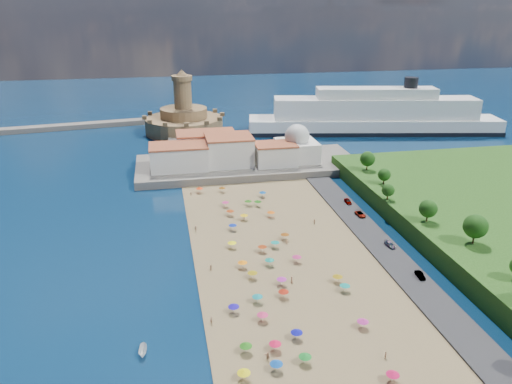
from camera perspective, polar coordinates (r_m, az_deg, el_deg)
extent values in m
plane|color=#071938|center=(137.45, 0.36, -6.90)|extent=(700.00, 700.00, 0.00)
cube|color=#59544C|center=(204.95, -0.92, 3.13)|extent=(90.00, 36.00, 3.00)
cube|color=#59544C|center=(236.00, -7.73, 5.27)|extent=(18.00, 70.00, 2.40)
cube|color=silver|center=(196.57, -8.80, 3.93)|extent=(22.00, 14.00, 9.00)
cube|color=silver|center=(199.82, -3.10, 4.73)|extent=(18.00, 16.00, 11.00)
cube|color=silver|center=(199.64, 2.21, 4.28)|extent=(16.00, 12.00, 8.00)
cube|color=silver|center=(210.57, -5.73, 5.36)|extent=(24.00, 14.00, 10.00)
cube|color=silver|center=(205.78, 4.67, 4.74)|extent=(16.00, 16.00, 8.00)
sphere|color=silver|center=(204.19, 4.72, 6.35)|extent=(10.00, 10.00, 10.00)
cylinder|color=silver|center=(203.27, 4.76, 7.39)|extent=(1.20, 1.20, 1.60)
cylinder|color=olive|center=(264.35, -8.19, 7.57)|extent=(40.00, 40.00, 8.00)
cylinder|color=olive|center=(262.94, -8.27, 8.95)|extent=(24.00, 24.00, 5.00)
cylinder|color=olive|center=(261.17, -8.37, 10.99)|extent=(9.00, 9.00, 14.00)
cylinder|color=olive|center=(259.90, -8.47, 12.76)|extent=(10.40, 10.40, 2.40)
cone|color=olive|center=(259.54, -8.50, 13.35)|extent=(6.00, 6.00, 3.00)
cube|color=black|center=(269.68, 13.22, 6.85)|extent=(131.72, 42.85, 2.10)
cube|color=white|center=(269.03, 13.27, 7.43)|extent=(130.67, 42.28, 7.76)
cube|color=white|center=(267.14, 13.44, 9.32)|extent=(104.60, 34.16, 10.35)
cube|color=white|center=(265.76, 13.58, 10.96)|extent=(61.57, 22.89, 5.18)
cylinder|color=black|center=(269.62, 17.31, 11.86)|extent=(6.90, 6.90, 5.18)
cylinder|color=gray|center=(155.77, -1.37, -2.90)|extent=(0.07, 0.07, 2.00)
cone|color=yellow|center=(155.41, -1.37, -2.59)|extent=(2.50, 2.50, 0.60)
cylinder|color=gray|center=(131.89, 4.69, -7.64)|extent=(0.07, 0.07, 2.00)
cone|color=#C3296E|center=(131.46, 4.70, -7.30)|extent=(2.50, 2.50, 0.60)
cylinder|color=gray|center=(97.47, 2.33, -19.31)|extent=(0.07, 0.07, 2.00)
cone|color=#0C459D|center=(96.89, 2.34, -18.90)|extent=(2.50, 2.50, 0.60)
cylinder|color=gray|center=(166.21, 0.21, -1.31)|extent=(0.07, 0.07, 2.00)
cone|color=#1D6B13|center=(165.87, 0.21, -1.02)|extent=(2.50, 2.50, 0.60)
cylinder|color=gray|center=(157.94, 1.72, -2.56)|extent=(0.07, 0.07, 2.00)
cone|color=orange|center=(157.58, 1.73, -2.26)|extent=(2.50, 2.50, 0.60)
cylinder|color=gray|center=(105.01, 4.66, -15.97)|extent=(0.07, 0.07, 2.00)
cone|color=#0B0C94|center=(104.48, 4.68, -15.58)|extent=(2.50, 2.50, 0.60)
cylinder|color=gray|center=(117.24, 3.15, -11.57)|extent=(0.07, 0.07, 2.00)
cone|color=#A51E0D|center=(116.76, 3.16, -11.20)|extent=(2.50, 2.50, 0.60)
cylinder|color=gray|center=(149.18, -2.67, -4.04)|extent=(0.07, 0.07, 2.00)
cone|color=#0C29A7|center=(148.81, -2.68, -3.73)|extent=(2.50, 2.50, 0.60)
cylinder|color=gray|center=(121.11, 10.12, -10.74)|extent=(0.07, 0.07, 2.00)
cone|color=#0F9083|center=(120.65, 10.14, -10.38)|extent=(2.50, 2.50, 0.60)
cylinder|color=gray|center=(95.64, -1.40, -20.23)|extent=(0.07, 0.07, 2.00)
cone|color=yellow|center=(95.05, -1.40, -19.82)|extent=(2.50, 2.50, 0.60)
cylinder|color=gray|center=(178.70, -3.88, 0.27)|extent=(0.07, 0.07, 2.00)
cone|color=brown|center=(178.38, -3.89, 0.54)|extent=(2.50, 2.50, 0.60)
cylinder|color=gray|center=(165.87, -3.51, -1.40)|extent=(0.07, 0.07, 2.00)
cone|color=#C2296D|center=(165.53, -3.51, -1.11)|extent=(2.50, 2.50, 0.60)
cylinder|color=gray|center=(178.92, -6.47, 0.21)|extent=(0.07, 0.07, 2.00)
cone|color=#F7380B|center=(178.61, -6.48, 0.48)|extent=(2.50, 2.50, 0.60)
cylinder|color=gray|center=(115.38, 0.16, -12.12)|extent=(0.07, 0.07, 2.00)
cone|color=#0E7E84|center=(114.89, 0.16, -11.75)|extent=(2.50, 2.50, 0.60)
cylinder|color=gray|center=(98.38, 15.33, -19.74)|extent=(0.07, 0.07, 2.00)
cone|color=#BF0F45|center=(97.81, 15.38, -19.34)|extent=(2.50, 2.50, 0.60)
cylinder|color=gray|center=(124.39, 9.29, -9.77)|extent=(0.07, 0.07, 2.00)
cone|color=#9C7B0E|center=(123.94, 9.32, -9.41)|extent=(2.50, 2.50, 0.60)
cylinder|color=gray|center=(109.58, 0.75, -14.12)|extent=(0.07, 0.07, 2.00)
cone|color=#CC2B5F|center=(109.07, 0.75, -13.74)|extent=(2.50, 2.50, 0.60)
cylinder|color=gray|center=(121.92, 2.95, -10.18)|extent=(0.07, 0.07, 2.00)
cone|color=#B326A5|center=(121.45, 2.96, -9.81)|extent=(2.50, 2.50, 0.60)
cylinder|color=gray|center=(99.35, 5.62, -18.50)|extent=(0.07, 0.07, 2.00)
cone|color=#167B25|center=(98.79, 5.64, -18.10)|extent=(2.50, 2.50, 0.60)
cylinder|color=gray|center=(128.88, -1.56, -8.30)|extent=(0.07, 0.07, 2.00)
cone|color=orange|center=(128.45, -1.56, -7.95)|extent=(2.50, 2.50, 0.60)
cylinder|color=gray|center=(159.07, -2.96, -2.40)|extent=(0.07, 0.07, 2.00)
cone|color=#A9380D|center=(158.71, -2.97, -2.10)|extent=(2.50, 2.50, 0.60)
cylinder|color=gray|center=(166.55, -0.90, -1.27)|extent=(0.07, 0.07, 2.00)
cone|color=#256A13|center=(166.22, -0.90, -0.98)|extent=(2.50, 2.50, 0.60)
cylinder|color=gray|center=(101.92, 2.20, -17.22)|extent=(0.07, 0.07, 2.00)
cone|color=red|center=(101.37, 2.20, -16.82)|extent=(2.50, 2.50, 0.60)
cylinder|color=gray|center=(130.03, 1.55, -8.02)|extent=(0.07, 0.07, 2.00)
cone|color=#0E826F|center=(129.59, 1.56, -7.67)|extent=(2.50, 2.50, 0.60)
cylinder|color=gray|center=(174.11, 0.76, -0.25)|extent=(0.07, 0.07, 2.00)
cone|color=#0B4C9A|center=(173.78, 0.76, 0.02)|extent=(2.50, 2.50, 0.60)
cylinder|color=gray|center=(136.57, 0.73, -6.51)|extent=(0.07, 0.07, 2.00)
cone|color=#9E340E|center=(136.15, 0.73, -6.17)|extent=(2.50, 2.50, 0.60)
cylinder|color=gray|center=(138.96, 2.19, -6.01)|extent=(0.07, 0.07, 2.00)
cone|color=#0F8F85|center=(138.55, 2.19, -5.68)|extent=(2.50, 2.50, 0.60)
cylinder|color=gray|center=(112.20, -2.57, -13.21)|extent=(0.07, 0.07, 2.00)
cone|color=#1D0DA9|center=(111.69, -2.57, -12.83)|extent=(2.50, 2.50, 0.60)
cylinder|color=gray|center=(138.77, -2.76, -6.06)|extent=(0.07, 0.07, 2.00)
cone|color=#F6F30D|center=(138.37, -2.76, -5.73)|extent=(2.50, 2.50, 0.60)
cylinder|color=gray|center=(101.37, -1.16, -17.46)|extent=(0.07, 0.07, 2.00)
cone|color=#1F6B13|center=(100.81, -1.16, -17.06)|extent=(2.50, 2.50, 0.60)
cylinder|color=gray|center=(124.35, -0.41, -9.47)|extent=(0.07, 0.07, 2.00)
cone|color=#9F860E|center=(123.89, -0.41, -9.11)|extent=(2.50, 2.50, 0.60)
cylinder|color=gray|center=(109.94, 12.09, -14.53)|extent=(0.07, 0.07, 2.00)
cone|color=#B42683|center=(109.42, 12.13, -14.15)|extent=(2.50, 2.50, 0.60)
cylinder|color=gray|center=(143.57, 3.32, -5.10)|extent=(0.07, 0.07, 2.00)
cone|color=#84400C|center=(143.18, 3.33, -4.78)|extent=(2.50, 2.50, 0.60)
imported|color=tan|center=(149.49, -6.88, -4.15)|extent=(1.31, 1.35, 1.85)
imported|color=tan|center=(99.80, 1.33, -18.25)|extent=(1.39, 1.65, 1.78)
imported|color=tan|center=(122.91, 4.11, -9.96)|extent=(0.60, 0.92, 1.87)
imported|color=tan|center=(109.25, -5.13, -14.40)|extent=(0.75, 0.79, 1.82)
imported|color=tan|center=(171.36, 0.83, -0.66)|extent=(1.25, 1.21, 1.72)
imported|color=tan|center=(176.59, -7.45, -0.20)|extent=(0.86, 0.95, 1.55)
imported|color=tan|center=(153.98, 6.69, -3.40)|extent=(0.58, 1.60, 1.70)
imported|color=tan|center=(103.19, 14.58, -17.61)|extent=(0.92, 0.90, 1.55)
imported|color=tan|center=(128.16, -5.14, -8.64)|extent=(0.95, 0.81, 1.73)
imported|color=tan|center=(140.97, 3.58, -5.68)|extent=(0.75, 0.74, 1.75)
imported|color=tan|center=(156.80, -1.33, -2.82)|extent=(0.95, 0.88, 1.55)
imported|color=white|center=(103.88, -12.80, -17.31)|extent=(1.83, 4.13, 1.55)
imported|color=gray|center=(170.40, 10.46, -1.04)|extent=(1.90, 4.29, 1.44)
imported|color=gray|center=(130.55, 18.24, -9.00)|extent=(1.67, 4.02, 1.29)
imported|color=gray|center=(161.14, 11.84, -2.49)|extent=(2.54, 4.78, 1.28)
imported|color=gray|center=(143.61, 15.06, -5.81)|extent=(2.16, 4.32, 1.20)
cylinder|color=#382314|center=(139.87, 23.62, -4.76)|extent=(0.50, 0.50, 3.45)
sphere|color=#14380F|center=(138.64, 23.81, -3.60)|extent=(6.21, 6.21, 6.21)
cylinder|color=#382314|center=(148.80, 18.97, -2.70)|extent=(0.50, 0.50, 2.84)
sphere|color=#14380F|center=(147.85, 19.08, -1.79)|extent=(5.11, 5.11, 5.11)
cylinder|color=#382314|center=(161.79, 14.80, -0.44)|extent=(0.50, 0.50, 2.23)
sphere|color=#14380F|center=(161.09, 14.86, 0.22)|extent=(4.02, 4.02, 4.02)
cylinder|color=#382314|center=(175.12, 14.38, 1.27)|extent=(0.50, 0.50, 2.40)
sphere|color=#14380F|center=(174.43, 14.45, 1.94)|extent=(4.32, 4.32, 4.32)
cylinder|color=#382314|center=(188.44, 12.57, 2.93)|extent=(0.50, 0.50, 3.05)
sphere|color=#14380F|center=(187.64, 12.63, 3.72)|extent=(5.49, 5.49, 5.49)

